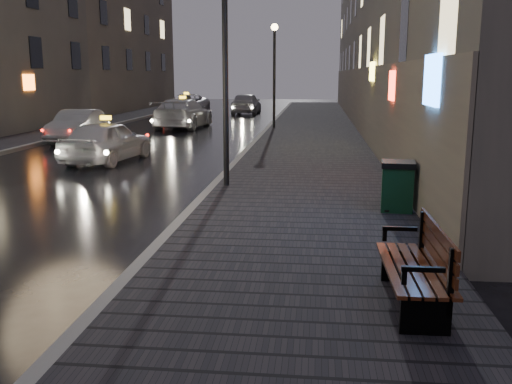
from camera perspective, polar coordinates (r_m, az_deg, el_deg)
ground at (r=9.45m, az=-20.09°, el=-6.93°), size 120.00×120.00×0.00m
sidewalk at (r=29.14m, az=5.70°, el=6.07°), size 4.60×58.00×0.15m
curb at (r=29.26m, az=0.97°, el=6.15°), size 0.20×58.00×0.15m
sidewalk_far at (r=31.83m, az=-17.75°, el=6.05°), size 2.40×58.00×0.15m
curb_far at (r=31.33m, az=-15.56°, el=6.09°), size 0.20×58.00×0.15m
building_near at (r=33.34m, az=11.78°, el=17.66°), size 1.80×50.00×13.00m
building_far_c at (r=50.26m, az=-14.90°, el=14.28°), size 6.00×22.00×11.00m
lamp_near at (r=14.20m, az=-3.11°, el=14.05°), size 0.36×0.36×5.28m
lamp_far at (r=30.09m, az=1.85°, el=12.81°), size 0.36×0.36×5.28m
bench at (r=7.17m, az=16.10°, el=-7.10°), size 0.69×1.95×0.99m
trash_bin at (r=12.00m, az=13.94°, el=0.62°), size 0.73×0.73×1.02m
taxi_near at (r=19.76m, az=-14.68°, el=4.94°), size 2.21×4.34×1.42m
car_left_mid at (r=26.15m, az=-17.40°, el=6.32°), size 1.68×4.27×1.39m
taxi_mid at (r=31.70m, az=-7.31°, el=7.81°), size 2.53×5.64×1.60m
taxi_far at (r=42.64m, az=-6.96°, el=8.70°), size 2.74×5.44×1.48m
car_far at (r=42.55m, az=-0.98°, el=8.85°), size 1.92×4.67×1.59m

